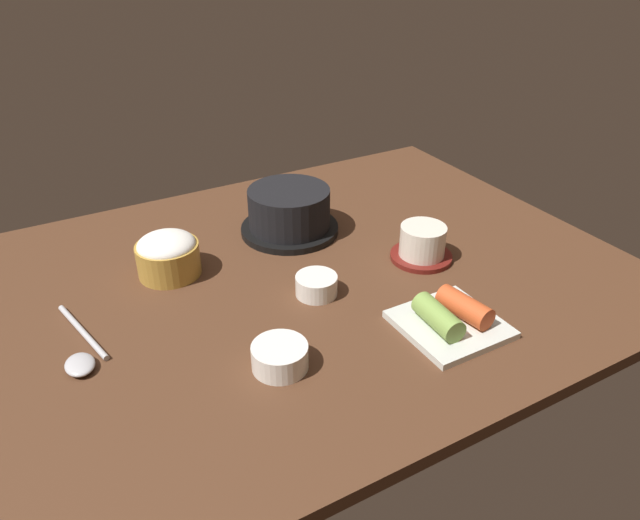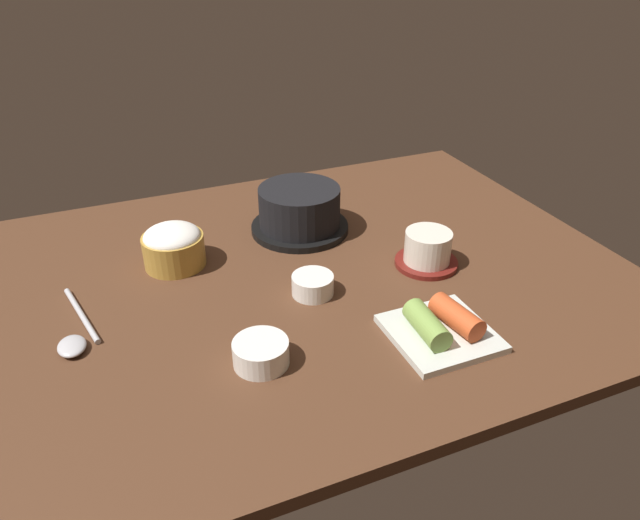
# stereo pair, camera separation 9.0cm
# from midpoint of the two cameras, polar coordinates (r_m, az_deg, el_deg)

# --- Properties ---
(dining_table) EXTENTS (1.00, 0.76, 0.02)m
(dining_table) POSITION_cam_midpoint_polar(r_m,az_deg,el_deg) (0.93, 1.16, -1.85)
(dining_table) COLOR #4C2D1C
(dining_table) RESTS_ON ground
(stone_pot) EXTENTS (0.17, 0.17, 0.08)m
(stone_pot) POSITION_cam_midpoint_polar(r_m,az_deg,el_deg) (1.03, 0.53, 4.77)
(stone_pot) COLOR black
(stone_pot) RESTS_ON dining_table
(rice_bowl) EXTENTS (0.10, 0.10, 0.07)m
(rice_bowl) POSITION_cam_midpoint_polar(r_m,az_deg,el_deg) (0.95, -11.28, 1.30)
(rice_bowl) COLOR #B78C38
(rice_bowl) RESTS_ON dining_table
(tea_cup_with_saucer) EXTENTS (0.10, 0.10, 0.06)m
(tea_cup_with_saucer) POSITION_cam_midpoint_polar(r_m,az_deg,el_deg) (0.96, 12.94, 0.89)
(tea_cup_with_saucer) COLOR maroon
(tea_cup_with_saucer) RESTS_ON dining_table
(banchan_cup_center) EXTENTS (0.06, 0.06, 0.03)m
(banchan_cup_center) POSITION_cam_midpoint_polar(r_m,az_deg,el_deg) (0.87, 2.26, -2.43)
(banchan_cup_center) COLOR white
(banchan_cup_center) RESTS_ON dining_table
(kimchi_plate) EXTENTS (0.13, 0.13, 0.04)m
(kimchi_plate) POSITION_cam_midpoint_polar(r_m,az_deg,el_deg) (0.81, 14.70, -6.37)
(kimchi_plate) COLOR silver
(kimchi_plate) RESTS_ON dining_table
(side_bowl_near) EXTENTS (0.07, 0.07, 0.03)m
(side_bowl_near) POSITION_cam_midpoint_polar(r_m,az_deg,el_deg) (0.75, -2.21, -8.95)
(side_bowl_near) COLOR white
(side_bowl_near) RESTS_ON dining_table
(spoon) EXTENTS (0.05, 0.17, 0.01)m
(spoon) POSITION_cam_midpoint_polar(r_m,az_deg,el_deg) (0.84, -19.62, -6.99)
(spoon) COLOR #B7B7BC
(spoon) RESTS_ON dining_table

